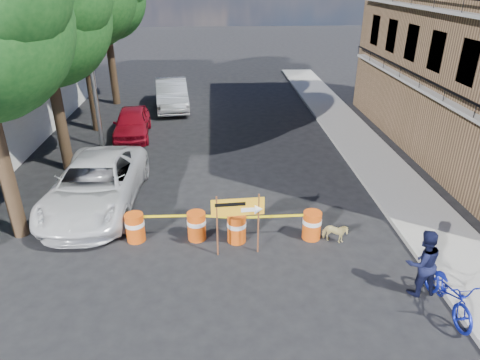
{
  "coord_description": "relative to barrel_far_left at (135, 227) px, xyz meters",
  "views": [
    {
      "loc": [
        -0.64,
        -9.72,
        7.39
      ],
      "look_at": [
        0.12,
        2.82,
        1.3
      ],
      "focal_mm": 32.0,
      "sensor_mm": 36.0,
      "label": 1
    }
  ],
  "objects": [
    {
      "name": "dog",
      "position": [
        6.02,
        -0.48,
        -0.14
      ],
      "size": [
        0.85,
        0.62,
        0.65
      ],
      "primitive_type": "imported",
      "rotation": [
        0.0,
        0.0,
        1.18
      ],
      "color": "#D6C67A",
      "rests_on": "ground"
    },
    {
      "name": "sedan_silver",
      "position": [
        -0.06,
        14.32,
        0.38
      ],
      "size": [
        2.39,
        5.32,
        1.69
      ],
      "primitive_type": "imported",
      "rotation": [
        0.0,
        0.0,
        0.12
      ],
      "color": "#B6B8BE",
      "rests_on": "ground"
    },
    {
      "name": "sedan_red",
      "position": [
        -1.62,
        9.37,
        0.23
      ],
      "size": [
        2.01,
        4.27,
        1.41
      ],
      "primitive_type": "imported",
      "rotation": [
        0.0,
        0.0,
        0.08
      ],
      "color": "maroon",
      "rests_on": "ground"
    },
    {
      "name": "pedestrian",
      "position": [
        7.55,
        -2.84,
        0.44
      ],
      "size": [
        0.97,
        0.8,
        1.83
      ],
      "primitive_type": "imported",
      "rotation": [
        0.0,
        0.0,
        3.27
      ],
      "color": "black",
      "rests_on": "ground"
    },
    {
      "name": "barrel_far_left",
      "position": [
        0.0,
        0.0,
        0.0
      ],
      "size": [
        0.58,
        0.58,
        0.9
      ],
      "color": "#CC500C",
      "rests_on": "ground"
    },
    {
      "name": "bicycle",
      "position": [
        7.95,
        -3.48,
        0.6
      ],
      "size": [
        0.79,
        1.15,
        2.13
      ],
      "primitive_type": "imported",
      "rotation": [
        0.0,
        0.0,
        0.04
      ],
      "color": "#131F9D",
      "rests_on": "ground"
    },
    {
      "name": "barrel_mid_left",
      "position": [
        1.86,
        -0.02,
        0.0
      ],
      "size": [
        0.58,
        0.58,
        0.9
      ],
      "color": "#CC500C",
      "rests_on": "ground"
    },
    {
      "name": "ground",
      "position": [
        3.15,
        -1.47,
        -0.47
      ],
      "size": [
        120.0,
        120.0,
        0.0
      ],
      "primitive_type": "plane",
      "color": "black",
      "rests_on": "ground"
    },
    {
      "name": "suv_white",
      "position": [
        -1.65,
        2.22,
        0.37
      ],
      "size": [
        2.92,
        6.11,
        1.68
      ],
      "primitive_type": "imported",
      "rotation": [
        0.0,
        0.0,
        -0.02
      ],
      "color": "silver",
      "rests_on": "ground"
    },
    {
      "name": "tree_mid_a",
      "position": [
        -3.59,
        5.54,
        5.53
      ],
      "size": [
        5.25,
        5.0,
        8.68
      ],
      "color": "#332316",
      "rests_on": "ground"
    },
    {
      "name": "sidewalk_east",
      "position": [
        9.35,
        4.53,
        -0.4
      ],
      "size": [
        2.4,
        40.0,
        0.15
      ],
      "primitive_type": "cube",
      "color": "gray",
      "rests_on": "ground"
    },
    {
      "name": "barrel_mid_right",
      "position": [
        3.07,
        -0.23,
        0.0
      ],
      "size": [
        0.58,
        0.58,
        0.9
      ],
      "color": "#CC500C",
      "rests_on": "ground"
    },
    {
      "name": "streetlamp",
      "position": [
        -2.79,
        8.03,
        3.9
      ],
      "size": [
        1.25,
        0.18,
        8.0
      ],
      "color": "gray",
      "rests_on": "ground"
    },
    {
      "name": "barrel_far_right",
      "position": [
        5.37,
        -0.2,
        0.0
      ],
      "size": [
        0.58,
        0.58,
        0.9
      ],
      "color": "#CC500C",
      "rests_on": "ground"
    },
    {
      "name": "detour_sign",
      "position": [
        3.27,
        -0.87,
        0.94
      ],
      "size": [
        1.49,
        0.29,
        1.92
      ],
      "rotation": [
        0.0,
        0.0,
        0.07
      ],
      "color": "#592D19",
      "rests_on": "ground"
    }
  ]
}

